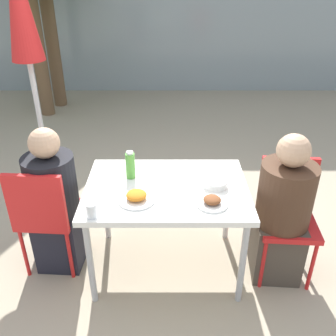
% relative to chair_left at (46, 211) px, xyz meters
% --- Properties ---
extents(ground_plane, '(24.00, 24.00, 0.00)m').
position_rel_chair_left_xyz_m(ground_plane, '(0.87, 0.02, -0.53)').
color(ground_plane, tan).
extents(building_facade, '(10.00, 0.20, 3.00)m').
position_rel_chair_left_xyz_m(building_facade, '(0.87, 4.62, 0.97)').
color(building_facade, '#89999E').
rests_on(building_facade, ground).
extents(dining_table, '(1.13, 0.81, 0.72)m').
position_rel_chair_left_xyz_m(dining_table, '(0.87, 0.02, 0.13)').
color(dining_table, white).
rests_on(dining_table, ground).
extents(chair_left, '(0.43, 0.43, 0.89)m').
position_rel_chair_left_xyz_m(chair_left, '(0.00, 0.00, 0.00)').
color(chair_left, red).
rests_on(chair_left, ground).
extents(person_left, '(0.36, 0.36, 1.14)m').
position_rel_chair_left_xyz_m(person_left, '(0.06, 0.08, 0.00)').
color(person_left, black).
rests_on(person_left, ground).
extents(chair_right, '(0.43, 0.43, 0.89)m').
position_rel_chair_left_xyz_m(chair_right, '(1.74, 0.04, 0.00)').
color(chair_right, red).
rests_on(chair_right, ground).
extents(person_right, '(0.38, 0.38, 1.14)m').
position_rel_chair_left_xyz_m(person_right, '(1.68, -0.03, 0.00)').
color(person_right, '#473D33').
rests_on(person_right, ground).
extents(closed_umbrella, '(0.36, 0.36, 2.29)m').
position_rel_chair_left_xyz_m(closed_umbrella, '(-0.23, 0.86, 1.11)').
color(closed_umbrella, '#333333').
rests_on(closed_umbrella, ground).
extents(plate_0, '(0.21, 0.21, 0.06)m').
position_rel_chair_left_xyz_m(plate_0, '(1.16, -0.19, 0.22)').
color(plate_0, white).
rests_on(plate_0, dining_table).
extents(plate_1, '(0.25, 0.25, 0.07)m').
position_rel_chair_left_xyz_m(plate_1, '(0.67, -0.14, 0.22)').
color(plate_1, white).
rests_on(plate_1, dining_table).
extents(bottle, '(0.07, 0.07, 0.21)m').
position_rel_chair_left_xyz_m(bottle, '(0.61, 0.15, 0.29)').
color(bottle, '#51A338').
rests_on(bottle, dining_table).
extents(drinking_cup, '(0.07, 0.07, 0.10)m').
position_rel_chair_left_xyz_m(drinking_cup, '(0.42, -0.32, 0.24)').
color(drinking_cup, white).
rests_on(drinking_cup, dining_table).
extents(salad_bowl, '(0.17, 0.17, 0.05)m').
position_rel_chair_left_xyz_m(salad_bowl, '(1.21, 0.04, 0.22)').
color(salad_bowl, white).
rests_on(salad_bowl, dining_table).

